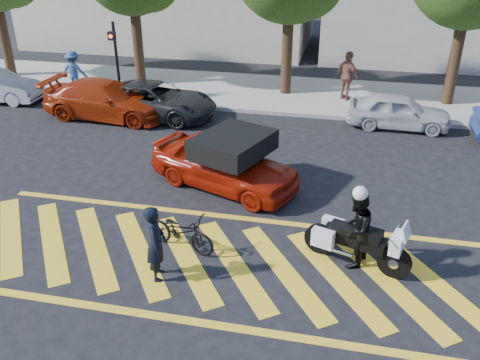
% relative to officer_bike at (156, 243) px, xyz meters
% --- Properties ---
extents(ground, '(90.00, 90.00, 0.00)m').
position_rel_officer_bike_xyz_m(ground, '(0.97, 0.75, -0.85)').
color(ground, black).
rests_on(ground, ground).
extents(sidewalk, '(60.00, 5.00, 0.15)m').
position_rel_officer_bike_xyz_m(sidewalk, '(0.97, 12.75, -0.77)').
color(sidewalk, '#9E998E').
rests_on(sidewalk, ground).
extents(crosswalk, '(12.33, 4.00, 0.01)m').
position_rel_officer_bike_xyz_m(crosswalk, '(0.93, 0.75, -0.84)').
color(crosswalk, yellow).
rests_on(crosswalk, ground).
extents(signal_pole, '(0.28, 0.43, 3.20)m').
position_rel_officer_bike_xyz_m(signal_pole, '(-5.53, 10.49, 1.07)').
color(signal_pole, black).
rests_on(signal_pole, ground).
extents(officer_bike, '(0.58, 0.71, 1.70)m').
position_rel_officer_bike_xyz_m(officer_bike, '(0.00, 0.00, 0.00)').
color(officer_bike, black).
rests_on(officer_bike, ground).
extents(bicycle, '(1.84, 1.07, 0.91)m').
position_rel_officer_bike_xyz_m(bicycle, '(0.14, 1.10, -0.39)').
color(bicycle, black).
rests_on(bicycle, ground).
extents(police_motorcycle, '(2.30, 1.18, 1.05)m').
position_rel_officer_bike_xyz_m(police_motorcycle, '(4.00, 1.34, -0.28)').
color(police_motorcycle, black).
rests_on(police_motorcycle, ground).
extents(officer_moto, '(0.91, 1.03, 1.76)m').
position_rel_officer_bike_xyz_m(officer_moto, '(3.98, 1.33, 0.03)').
color(officer_moto, black).
rests_on(officer_moto, ground).
extents(red_convertible, '(4.63, 3.15, 1.46)m').
position_rel_officer_bike_xyz_m(red_convertible, '(0.39, 4.25, -0.12)').
color(red_convertible, '#981707').
rests_on(red_convertible, ground).
extents(parked_left, '(4.88, 2.19, 1.39)m').
position_rel_officer_bike_xyz_m(parked_left, '(-5.23, 8.72, -0.15)').
color(parked_left, '#952409').
rests_on(parked_left, ground).
extents(parked_mid_left, '(4.88, 2.73, 1.29)m').
position_rel_officer_bike_xyz_m(parked_mid_left, '(-3.49, 9.21, -0.20)').
color(parked_mid_left, black).
rests_on(parked_mid_left, ground).
extents(parked_mid_right, '(3.63, 1.53, 1.22)m').
position_rel_officer_bike_xyz_m(parked_mid_right, '(5.40, 9.95, -0.24)').
color(parked_mid_right, '#BBBBBF').
rests_on(parked_mid_right, ground).
extents(pedestrian_left, '(1.12, 0.67, 1.69)m').
position_rel_officer_bike_xyz_m(pedestrian_left, '(-7.80, 11.11, 0.15)').
color(pedestrian_left, '#2F5381').
rests_on(pedestrian_left, sidewalk).
extents(pedestrian_right, '(1.15, 1.14, 1.95)m').
position_rel_officer_bike_xyz_m(pedestrian_right, '(3.49, 12.35, 0.27)').
color(pedestrian_right, brown).
rests_on(pedestrian_right, sidewalk).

